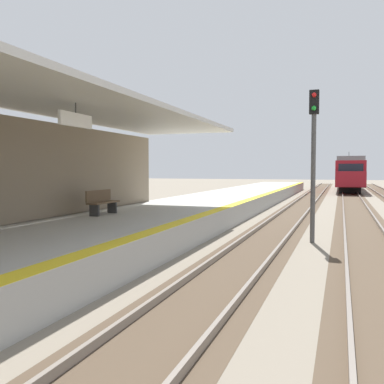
# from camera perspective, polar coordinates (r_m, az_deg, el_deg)

# --- Properties ---
(station_platform) EXTENTS (5.00, 80.00, 0.91)m
(station_platform) POSITION_cam_1_polar(r_m,az_deg,el_deg) (16.30, -5.91, -4.27)
(station_platform) COLOR #A8A8A3
(station_platform) RESTS_ON ground
(track_pair_nearest_platform) EXTENTS (2.34, 120.00, 0.16)m
(track_pair_nearest_platform) POSITION_cam_1_polar(r_m,az_deg,el_deg) (18.94, 11.61, -4.51)
(track_pair_nearest_platform) COLOR #4C3D2D
(track_pair_nearest_platform) RESTS_ON ground
(track_pair_middle) EXTENTS (2.34, 120.00, 0.16)m
(track_pair_middle) POSITION_cam_1_polar(r_m,az_deg,el_deg) (18.80, 21.97, -4.73)
(track_pair_middle) COLOR #4C3D2D
(track_pair_middle) RESTS_ON ground
(approaching_train) EXTENTS (2.93, 19.60, 4.76)m
(approaching_train) POSITION_cam_1_polar(r_m,az_deg,el_deg) (53.45, 20.34, 2.49)
(approaching_train) COLOR maroon
(approaching_train) RESTS_ON ground
(rail_signal_post) EXTENTS (0.32, 0.34, 5.20)m
(rail_signal_post) POSITION_cam_1_polar(r_m,az_deg,el_deg) (15.11, 15.99, 5.48)
(rail_signal_post) COLOR #4C4C4C
(rail_signal_post) RESTS_ON ground
(platform_bench) EXTENTS (0.45, 1.60, 0.88)m
(platform_bench) POSITION_cam_1_polar(r_m,az_deg,el_deg) (15.57, -12.02, -1.24)
(platform_bench) COLOR brown
(platform_bench) RESTS_ON station_platform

